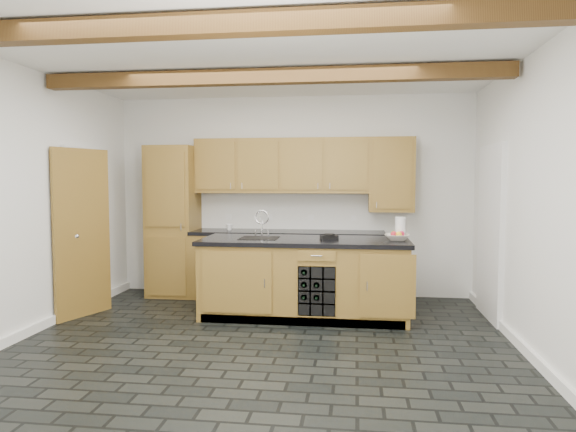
% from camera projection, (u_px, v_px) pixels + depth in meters
% --- Properties ---
extents(ground, '(5.00, 5.00, 0.00)m').
position_uv_depth(ground, '(260.00, 350.00, 4.92)').
color(ground, black).
rests_on(ground, ground).
extents(room_shell, '(5.01, 5.00, 5.00)m').
position_uv_depth(room_shell, '(261.00, 190.00, 5.35)').
color(room_shell, white).
rests_on(room_shell, ground).
extents(back_cabinetry, '(3.65, 0.62, 2.20)m').
position_uv_depth(back_cabinetry, '(263.00, 227.00, 7.11)').
color(back_cabinetry, olive).
rests_on(back_cabinetry, ground).
extents(island, '(2.48, 0.96, 0.93)m').
position_uv_depth(island, '(305.00, 278.00, 6.11)').
color(island, olive).
rests_on(island, ground).
extents(faucet, '(0.45, 0.40, 0.34)m').
position_uv_depth(faucet, '(260.00, 235.00, 6.20)').
color(faucet, black).
rests_on(faucet, island).
extents(kitchen_scale, '(0.23, 0.17, 0.06)m').
position_uv_depth(kitchen_scale, '(329.00, 237.00, 6.08)').
color(kitchen_scale, black).
rests_on(kitchen_scale, island).
extents(fruit_bowl, '(0.30, 0.30, 0.07)m').
position_uv_depth(fruit_bowl, '(397.00, 237.00, 5.94)').
color(fruit_bowl, beige).
rests_on(fruit_bowl, island).
extents(fruit_cluster, '(0.16, 0.17, 0.07)m').
position_uv_depth(fruit_cluster, '(397.00, 234.00, 5.94)').
color(fruit_cluster, '#C1193A').
rests_on(fruit_cluster, fruit_bowl).
extents(paper_towel, '(0.12, 0.12, 0.27)m').
position_uv_depth(paper_towel, '(400.00, 228.00, 5.99)').
color(paper_towel, white).
rests_on(paper_towel, island).
extents(mug, '(0.13, 0.13, 0.09)m').
position_uv_depth(mug, '(229.00, 227.00, 7.13)').
color(mug, white).
rests_on(mug, back_cabinetry).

